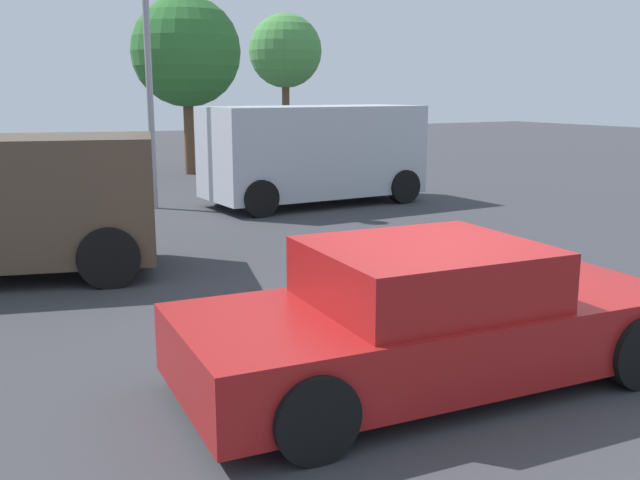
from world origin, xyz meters
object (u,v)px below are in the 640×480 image
Objects in this scene: sedan_foreground at (430,318)px; light_post_near at (146,5)px; dog at (548,280)px; van_white at (313,152)px.

light_post_near is at bearing 90.78° from sedan_foreground.
van_white is (1.30, 8.18, 0.87)m from dog.
sedan_foreground reaches higher than dog.
van_white reaches higher than dog.
van_white reaches higher than sedan_foreground.
sedan_foreground is 6.93× the size of dog.
dog is 0.14× the size of van_white.
light_post_near reaches higher than van_white.
light_post_near is (-1.99, 9.34, 3.92)m from dog.
light_post_near reaches higher than dog.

